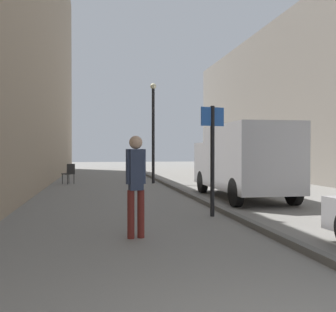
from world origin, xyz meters
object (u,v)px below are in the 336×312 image
at_px(pedestrian_main_foreground, 136,179).
at_px(cafe_chair_near_window, 69,172).
at_px(lamp_post, 153,126).
at_px(street_sign_post, 212,151).
at_px(delivery_van, 243,160).

relative_size(pedestrian_main_foreground, cafe_chair_near_window, 1.93).
bearing_deg(lamp_post, pedestrian_main_foreground, -100.03).
height_order(pedestrian_main_foreground, cafe_chair_near_window, pedestrian_main_foreground).
distance_m(street_sign_post, lamp_post, 9.37).
xyz_separation_m(pedestrian_main_foreground, delivery_van, (3.99, 4.97, 0.22)).
relative_size(lamp_post, cafe_chair_near_window, 5.06).
distance_m(delivery_van, street_sign_post, 3.67).
height_order(street_sign_post, lamp_post, lamp_post).
bearing_deg(pedestrian_main_foreground, street_sign_post, 35.50).
bearing_deg(delivery_van, pedestrian_main_foreground, -127.62).
distance_m(pedestrian_main_foreground, delivery_van, 6.38).
distance_m(lamp_post, cafe_chair_near_window, 4.48).
xyz_separation_m(street_sign_post, lamp_post, (-0.02, 9.29, 1.18)).
height_order(pedestrian_main_foreground, delivery_van, delivery_van).
bearing_deg(cafe_chair_near_window, lamp_post, -47.72).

